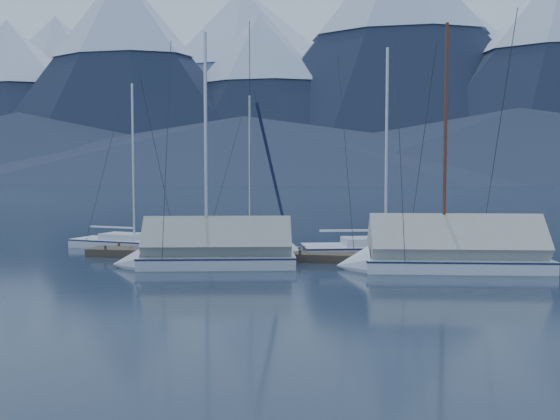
% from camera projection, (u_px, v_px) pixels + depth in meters
% --- Properties ---
extents(ground, '(1000.00, 1000.00, 0.00)m').
position_uv_depth(ground, '(271.00, 266.00, 24.38)').
color(ground, black).
rests_on(ground, ground).
extents(mountain_range, '(877.00, 584.00, 150.50)m').
position_uv_depth(mountain_range, '(388.00, 89.00, 383.85)').
color(mountain_range, '#475675').
rests_on(mountain_range, ground).
extents(dock, '(18.00, 1.50, 0.54)m').
position_uv_depth(dock, '(280.00, 257.00, 26.34)').
color(dock, '#382D23').
rests_on(dock, ground).
extents(mooring_posts, '(15.12, 1.52, 0.35)m').
position_uv_depth(mooring_posts, '(269.00, 251.00, 26.41)').
color(mooring_posts, '#382D23').
rests_on(mooring_posts, ground).
extents(sailboat_open_left, '(7.17, 3.32, 9.17)m').
position_uv_depth(sailboat_open_left, '(143.00, 245.00, 30.09)').
color(sailboat_open_left, silver).
rests_on(sailboat_open_left, ground).
extents(sailboat_open_mid, '(6.35, 4.34, 8.23)m').
position_uv_depth(sailboat_open_mid, '(257.00, 251.00, 28.02)').
color(sailboat_open_mid, silver).
rests_on(sailboat_open_mid, ground).
extents(sailboat_open_right, '(8.25, 4.31, 10.51)m').
position_uv_depth(sailboat_open_right, '(397.00, 251.00, 27.59)').
color(sailboat_open_right, silver).
rests_on(sailboat_open_right, ground).
extents(sailboat_covered_near, '(8.49, 3.73, 10.71)m').
position_uv_depth(sailboat_covered_near, '(439.00, 256.00, 23.44)').
color(sailboat_covered_near, white).
rests_on(sailboat_covered_near, ground).
extents(sailboat_covered_far, '(7.73, 3.79, 10.41)m').
position_uv_depth(sailboat_covered_far, '(203.00, 254.00, 24.17)').
color(sailboat_covered_far, silver).
rests_on(sailboat_covered_far, ground).
extents(person, '(0.48, 0.67, 1.70)m').
position_uv_depth(person, '(455.00, 236.00, 24.77)').
color(person, black).
rests_on(person, dock).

